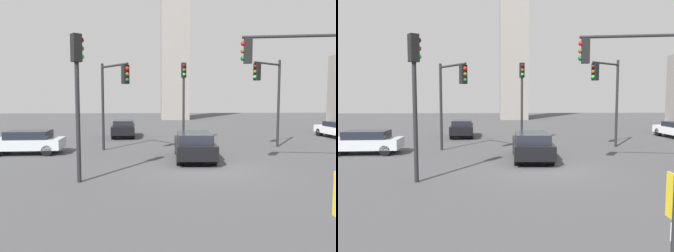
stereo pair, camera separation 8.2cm
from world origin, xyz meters
TOP-DOWN VIEW (x-y plane):
  - ground_plane at (0.00, 0.00)m, footprint 105.62×105.62m
  - traffic_light_0 at (-4.54, 4.27)m, footprint 1.80×2.41m
  - traffic_light_1 at (-0.17, 8.02)m, footprint 0.34×0.47m
  - traffic_light_2 at (3.49, -1.45)m, footprint 4.21×0.95m
  - traffic_light_3 at (4.78, 5.39)m, footprint 2.23×1.63m
  - traffic_light_4 at (-5.14, -2.19)m, footprint 0.48×0.45m
  - car_1 at (-4.59, 11.81)m, footprint 1.95×4.19m
  - car_3 at (-9.42, 4.22)m, footprint 4.12×1.94m
  - car_4 at (-0.27, 2.05)m, footprint 2.11×4.64m
  - skyline_tower at (1.21, 33.56)m, footprint 3.96×3.96m

SIDE VIEW (x-z plane):
  - ground_plane at x=0.00m, z-range 0.00..0.00m
  - car_3 at x=-9.42m, z-range 0.04..1.35m
  - car_1 at x=-4.59m, z-range 0.06..1.41m
  - car_4 at x=-0.27m, z-range 0.04..1.43m
  - traffic_light_0 at x=-4.54m, z-range 1.08..6.24m
  - traffic_light_4 at x=-5.14m, z-range 1.06..6.49m
  - traffic_light_1 at x=-0.17m, z-range 1.07..6.59m
  - traffic_light_3 at x=4.78m, z-range 1.09..6.60m
  - traffic_light_2 at x=3.49m, z-range 1.30..7.08m
  - skyline_tower at x=1.21m, z-range 0.00..25.63m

